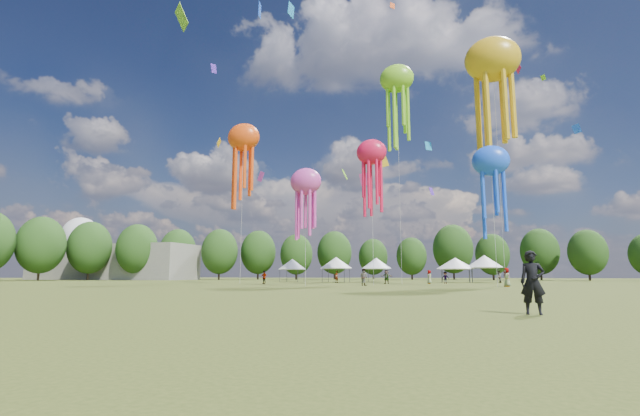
# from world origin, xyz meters

# --- Properties ---
(ground) EXTENTS (300.00, 300.00, 0.00)m
(ground) POSITION_xyz_m (0.00, 0.00, 0.00)
(ground) COLOR #384416
(ground) RESTS_ON ground
(observer_main) EXTENTS (0.73, 0.50, 1.93)m
(observer_main) POSITION_xyz_m (8.40, -0.92, 0.97)
(observer_main) COLOR black
(observer_main) RESTS_ON ground
(spectator_near) EXTENTS (1.13, 1.06, 1.84)m
(spectator_near) POSITION_xyz_m (-3.66, 32.38, 0.92)
(spectator_near) COLOR gray
(spectator_near) RESTS_ON ground
(spectators_far) EXTENTS (30.48, 21.53, 1.87)m
(spectators_far) POSITION_xyz_m (0.95, 43.69, 0.87)
(spectators_far) COLOR gray
(spectators_far) RESTS_ON ground
(festival_tents) EXTENTS (35.22, 10.70, 4.09)m
(festival_tents) POSITION_xyz_m (-3.30, 55.85, 2.99)
(festival_tents) COLOR #47474C
(festival_tents) RESTS_ON ground
(show_kites) EXTENTS (38.40, 15.24, 29.04)m
(show_kites) POSITION_xyz_m (0.81, 37.16, 19.64)
(show_kites) COLOR #ED1542
(show_kites) RESTS_ON ground
(small_kites) EXTENTS (79.58, 62.86, 44.26)m
(small_kites) POSITION_xyz_m (-0.22, 42.93, 29.13)
(small_kites) COLOR #ED1542
(small_kites) RESTS_ON ground
(treeline) EXTENTS (201.57, 95.24, 13.43)m
(treeline) POSITION_xyz_m (-3.87, 62.51, 6.54)
(treeline) COLOR #38281C
(treeline) RESTS_ON ground
(hangar) EXTENTS (40.00, 12.00, 8.00)m
(hangar) POSITION_xyz_m (-72.00, 72.00, 4.00)
(hangar) COLOR gray
(hangar) RESTS_ON ground
(radome) EXTENTS (9.00, 9.00, 16.00)m
(radome) POSITION_xyz_m (-88.00, 78.00, 9.99)
(radome) COLOR white
(radome) RESTS_ON ground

